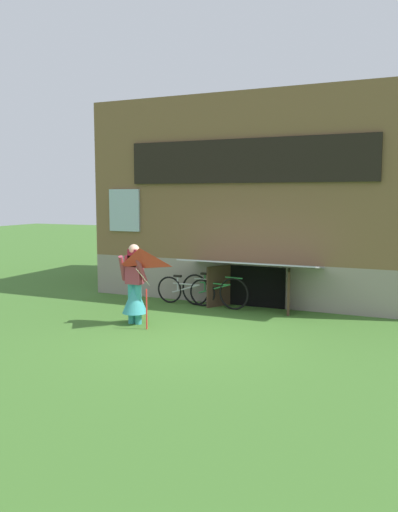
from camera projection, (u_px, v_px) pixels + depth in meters
ground_plane at (194, 337)px, 9.71m from camera, size 60.00×60.00×0.00m
log_house at (276, 199)px, 14.61m from camera, size 8.51×6.55×5.08m
person at (134, 290)px, 10.61m from camera, size 0.61×0.53×1.66m
kite at (140, 267)px, 9.91m from camera, size 0.92×0.92×1.54m
bicycle_green at (214, 291)px, 12.21m from camera, size 1.79×0.25×0.81m
bicycle_silver at (186, 290)px, 12.53m from camera, size 1.57×0.09×0.71m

